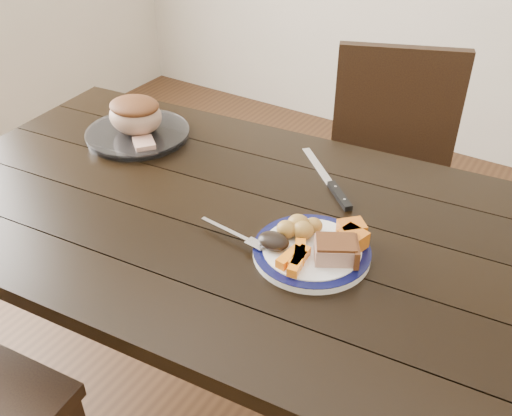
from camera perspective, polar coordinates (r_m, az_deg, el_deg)
The scene contains 15 objects.
ground at distance 1.90m, azimuth -1.81°, elevation -19.13°, with size 4.00×4.00×0.00m, color #472B16.
dining_table at distance 1.43m, azimuth -2.29°, elevation -3.36°, with size 1.68×1.05×0.75m.
chair_far at distance 2.00m, azimuth 13.18°, elevation 3.29°, with size 0.55×0.55×0.93m.
dinner_plate at distance 1.24m, azimuth 5.58°, elevation -4.39°, with size 0.25×0.25×0.02m, color white.
plate_rim at distance 1.23m, azimuth 5.60°, elevation -4.08°, with size 0.25×0.25×0.02m, color #0B0D37.
serving_platter at distance 1.73m, azimuth -11.72°, elevation 7.18°, with size 0.29×0.29×0.02m, color white.
pork_slice at distance 1.20m, azimuth 7.95°, elevation -4.23°, with size 0.09×0.07×0.04m, color tan.
roasted_potatoes at distance 1.25m, azimuth 4.37°, elevation -1.92°, with size 0.09×0.09×0.04m.
carrot_batons at distance 1.19m, azimuth 4.05°, elevation -4.98°, with size 0.06×0.11×0.02m.
pumpkin_wedges at distance 1.25m, azimuth 9.60°, elevation -2.61°, with size 0.08×0.09×0.04m.
dark_mushroom at distance 1.22m, azimuth 1.77°, elevation -3.31°, with size 0.07×0.05×0.03m, color black.
fork at distance 1.26m, azimuth -1.91°, elevation -2.77°, with size 0.18×0.04×0.00m.
roast_joint at distance 1.70m, azimuth -11.96°, elevation 8.98°, with size 0.16×0.14×0.10m, color tan.
cut_slice at distance 1.64m, azimuth -11.13°, elevation 6.33°, with size 0.07×0.06×0.02m, color tan.
carving_knife at distance 1.46m, azimuth 7.78°, elevation 2.02°, with size 0.25×0.23×0.01m.
Camera 1 is at (0.65, -0.92, 1.54)m, focal length 40.00 mm.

